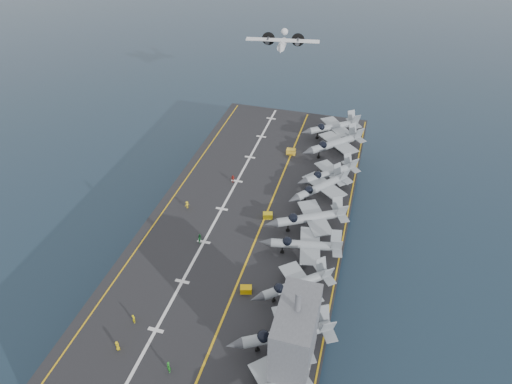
# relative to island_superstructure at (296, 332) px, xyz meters

# --- Properties ---
(ground) EXTENTS (500.00, 500.00, 0.00)m
(ground) POSITION_rel_island_superstructure_xyz_m (-15.00, 30.00, -17.90)
(ground) COLOR #142135
(ground) RESTS_ON ground
(hull) EXTENTS (36.00, 90.00, 10.00)m
(hull) POSITION_rel_island_superstructure_xyz_m (-15.00, 30.00, -12.90)
(hull) COLOR #56595E
(hull) RESTS_ON ground
(flight_deck) EXTENTS (38.00, 92.00, 0.40)m
(flight_deck) POSITION_rel_island_superstructure_xyz_m (-15.00, 30.00, -7.70)
(flight_deck) COLOR black
(flight_deck) RESTS_ON hull
(foul_line) EXTENTS (0.35, 90.00, 0.02)m
(foul_line) POSITION_rel_island_superstructure_xyz_m (-12.00, 30.00, -7.48)
(foul_line) COLOR gold
(foul_line) RESTS_ON flight_deck
(landing_centerline) EXTENTS (0.50, 90.00, 0.02)m
(landing_centerline) POSITION_rel_island_superstructure_xyz_m (-21.00, 30.00, -7.48)
(landing_centerline) COLOR silver
(landing_centerline) RESTS_ON flight_deck
(deck_edge_port) EXTENTS (0.25, 90.00, 0.02)m
(deck_edge_port) POSITION_rel_island_superstructure_xyz_m (-32.00, 30.00, -7.48)
(deck_edge_port) COLOR gold
(deck_edge_port) RESTS_ON flight_deck
(deck_edge_stbd) EXTENTS (0.25, 90.00, 0.02)m
(deck_edge_stbd) POSITION_rel_island_superstructure_xyz_m (3.50, 30.00, -7.48)
(deck_edge_stbd) COLOR gold
(deck_edge_stbd) RESTS_ON flight_deck
(island_superstructure) EXTENTS (5.00, 10.00, 15.00)m
(island_superstructure) POSITION_rel_island_superstructure_xyz_m (0.00, 0.00, 0.00)
(island_superstructure) COLOR #56595E
(island_superstructure) RESTS_ON flight_deck
(fighter_jet_1) EXTENTS (18.68, 16.63, 5.42)m
(fighter_jet_1) POSITION_rel_island_superstructure_xyz_m (-1.58, 2.85, -4.79)
(fighter_jet_1) COLOR gray
(fighter_jet_1) RESTS_ON flight_deck
(fighter_jet_2) EXTENTS (16.78, 16.19, 4.88)m
(fighter_jet_2) POSITION_rel_island_superstructure_xyz_m (-2.26, 12.57, -5.06)
(fighter_jet_2) COLOR gray
(fighter_jet_2) RESTS_ON flight_deck
(fighter_jet_3) EXTENTS (15.97, 12.06, 5.03)m
(fighter_jet_3) POSITION_rel_island_superstructure_xyz_m (-2.54, 21.85, -4.98)
(fighter_jet_3) COLOR #98A0A7
(fighter_jet_3) RESTS_ON flight_deck
(fighter_jet_4) EXTENTS (18.73, 16.69, 5.43)m
(fighter_jet_4) POSITION_rel_island_superstructure_xyz_m (-2.98, 29.15, -4.79)
(fighter_jet_4) COLOR gray
(fighter_jet_4) RESTS_ON flight_deck
(fighter_jet_5) EXTENTS (17.34, 18.11, 5.25)m
(fighter_jet_5) POSITION_rel_island_superstructure_xyz_m (-2.70, 39.56, -4.87)
(fighter_jet_5) COLOR #90999F
(fighter_jet_5) RESTS_ON flight_deck
(fighter_jet_6) EXTENTS (17.29, 17.08, 5.07)m
(fighter_jet_6) POSITION_rel_island_superstructure_xyz_m (-1.68, 45.11, -4.97)
(fighter_jet_6) COLOR #97A1A8
(fighter_jet_6) RESTS_ON flight_deck
(fighter_jet_7) EXTENTS (19.21, 19.17, 5.65)m
(fighter_jet_7) POSITION_rel_island_superstructure_xyz_m (-2.30, 57.28, -4.67)
(fighter_jet_7) COLOR #A0A7B0
(fighter_jet_7) RESTS_ON flight_deck
(fighter_jet_8) EXTENTS (18.56, 17.44, 5.37)m
(fighter_jet_8) POSITION_rel_island_superstructure_xyz_m (-3.89, 65.37, -4.82)
(fighter_jet_8) COLOR gray
(fighter_jet_8) RESTS_ON flight_deck
(tow_cart_a) EXTENTS (2.12, 1.65, 1.12)m
(tow_cart_a) POSITION_rel_island_superstructure_xyz_m (-10.10, 10.79, -6.94)
(tow_cart_a) COLOR #D4A007
(tow_cart_a) RESTS_ON flight_deck
(tow_cart_b) EXTENTS (2.10, 1.65, 1.11)m
(tow_cart_b) POSITION_rel_island_superstructure_xyz_m (-11.45, 29.90, -6.95)
(tow_cart_b) COLOR yellow
(tow_cart_b) RESTS_ON flight_deck
(tow_cart_c) EXTENTS (2.23, 1.54, 1.28)m
(tow_cart_c) POSITION_rel_island_superstructure_xyz_m (-12.09, 54.04, -6.86)
(tow_cart_c) COLOR gold
(tow_cart_c) RESTS_ON flight_deck
(crew_0) EXTENTS (1.17, 1.22, 1.70)m
(crew_0) POSITION_rel_island_superstructure_xyz_m (-24.76, -4.45, -6.65)
(crew_0) COLOR gold
(crew_0) RESTS_ON flight_deck
(crew_1) EXTENTS (1.07, 1.20, 1.67)m
(crew_1) POSITION_rel_island_superstructure_xyz_m (-24.75, 0.45, -6.67)
(crew_1) COLOR #D4C309
(crew_1) RESTS_ON flight_deck
(crew_2) EXTENTS (0.78, 1.14, 1.86)m
(crew_2) POSITION_rel_island_superstructure_xyz_m (-21.58, 19.81, -6.57)
(crew_2) COLOR #1C8234
(crew_2) RESTS_ON flight_deck
(crew_3) EXTENTS (1.10, 1.15, 1.60)m
(crew_3) POSITION_rel_island_superstructure_xyz_m (-27.78, 28.43, -6.70)
(crew_3) COLOR yellow
(crew_3) RESTS_ON flight_deck
(crew_4) EXTENTS (1.29, 1.24, 1.80)m
(crew_4) POSITION_rel_island_superstructure_xyz_m (-21.73, 39.41, -6.60)
(crew_4) COLOR maroon
(crew_4) RESTS_ON flight_deck
(crew_6) EXTENTS (1.45, 1.45, 2.05)m
(crew_6) POSITION_rel_island_superstructure_xyz_m (-16.20, -5.67, -6.47)
(crew_6) COLOR #1E7C1F
(crew_6) RESTS_ON flight_deck
(transport_plane) EXTENTS (21.75, 16.44, 4.71)m
(transport_plane) POSITION_rel_island_superstructure_xyz_m (-21.77, 84.27, 7.71)
(transport_plane) COLOR silver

